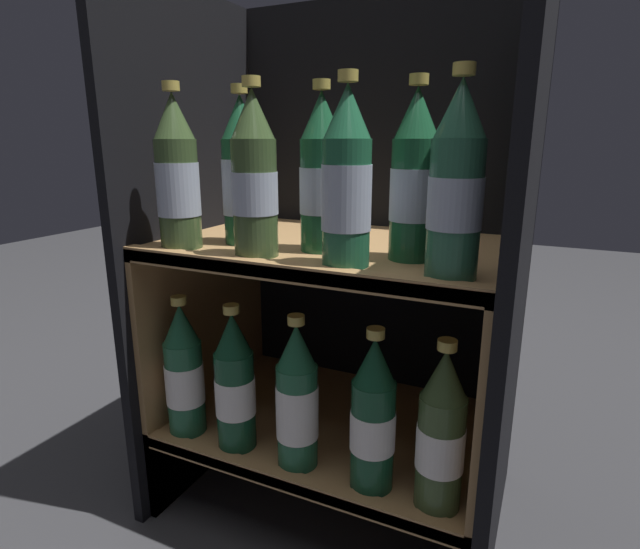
# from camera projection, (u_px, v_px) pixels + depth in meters

# --- Properties ---
(fridge_back_wall) EXTENTS (0.61, 0.02, 0.93)m
(fridge_back_wall) POSITION_uv_depth(u_px,v_px,m) (373.00, 244.00, 1.03)
(fridge_back_wall) COLOR black
(fridge_back_wall) RESTS_ON ground_plane
(fridge_side_left) EXTENTS (0.02, 0.42, 0.93)m
(fridge_side_left) POSITION_uv_depth(u_px,v_px,m) (197.00, 250.00, 0.97)
(fridge_side_left) COLOR black
(fridge_side_left) RESTS_ON ground_plane
(fridge_side_right) EXTENTS (0.02, 0.42, 0.93)m
(fridge_side_right) POSITION_uv_depth(u_px,v_px,m) (516.00, 285.00, 0.73)
(fridge_side_right) COLOR black
(fridge_side_right) RESTS_ON ground_plane
(shelf_lower) EXTENTS (0.57, 0.38, 0.17)m
(shelf_lower) POSITION_uv_depth(u_px,v_px,m) (331.00, 436.00, 0.93)
(shelf_lower) COLOR #9E7547
(shelf_lower) RESTS_ON ground_plane
(shelf_upper) EXTENTS (0.57, 0.38, 0.51)m
(shelf_upper) POSITION_uv_depth(u_px,v_px,m) (332.00, 321.00, 0.87)
(shelf_upper) COLOR #9E7547
(shelf_upper) RESTS_ON ground_plane
(bottle_upper_front_0) EXTENTS (0.07, 0.07, 0.25)m
(bottle_upper_front_0) POSITION_uv_depth(u_px,v_px,m) (177.00, 178.00, 0.78)
(bottle_upper_front_0) COLOR #384C28
(bottle_upper_front_0) RESTS_ON shelf_upper
(bottle_upper_front_1) EXTENTS (0.07, 0.07, 0.25)m
(bottle_upper_front_1) POSITION_uv_depth(u_px,v_px,m) (254.00, 179.00, 0.72)
(bottle_upper_front_1) COLOR #384C28
(bottle_upper_front_1) RESTS_ON shelf_upper
(bottle_upper_front_2) EXTENTS (0.07, 0.07, 0.25)m
(bottle_upper_front_2) POSITION_uv_depth(u_px,v_px,m) (347.00, 184.00, 0.66)
(bottle_upper_front_2) COLOR #1E5638
(bottle_upper_front_2) RESTS_ON shelf_upper
(bottle_upper_front_3) EXTENTS (0.07, 0.07, 0.25)m
(bottle_upper_front_3) POSITION_uv_depth(u_px,v_px,m) (456.00, 187.00, 0.60)
(bottle_upper_front_3) COLOR #285B42
(bottle_upper_front_3) RESTS_ON shelf_upper
(bottle_upper_back_0) EXTENTS (0.07, 0.07, 0.25)m
(bottle_upper_back_0) POSITION_uv_depth(u_px,v_px,m) (243.00, 176.00, 0.81)
(bottle_upper_back_0) COLOR #194C2D
(bottle_upper_back_0) RESTS_ON shelf_upper
(bottle_upper_back_1) EXTENTS (0.07, 0.07, 0.25)m
(bottle_upper_back_1) POSITION_uv_depth(u_px,v_px,m) (321.00, 178.00, 0.75)
(bottle_upper_back_1) COLOR #194C2D
(bottle_upper_back_1) RESTS_ON shelf_upper
(bottle_upper_back_2) EXTENTS (0.07, 0.07, 0.25)m
(bottle_upper_back_2) POSITION_uv_depth(u_px,v_px,m) (414.00, 181.00, 0.70)
(bottle_upper_back_2) COLOR #194C2D
(bottle_upper_back_2) RESTS_ON shelf_upper
(bottle_lower_front_0) EXTENTS (0.07, 0.07, 0.25)m
(bottle_lower_front_0) POSITION_uv_depth(u_px,v_px,m) (184.00, 373.00, 0.87)
(bottle_lower_front_0) COLOR #1E5638
(bottle_lower_front_0) RESTS_ON shelf_lower
(bottle_lower_front_1) EXTENTS (0.07, 0.07, 0.25)m
(bottle_lower_front_1) POSITION_uv_depth(u_px,v_px,m) (235.00, 385.00, 0.83)
(bottle_lower_front_1) COLOR #144228
(bottle_lower_front_1) RESTS_ON shelf_lower
(bottle_lower_front_2) EXTENTS (0.07, 0.07, 0.25)m
(bottle_lower_front_2) POSITION_uv_depth(u_px,v_px,m) (296.00, 400.00, 0.78)
(bottle_lower_front_2) COLOR #1E5638
(bottle_lower_front_2) RESTS_ON shelf_lower
(bottle_lower_front_3) EXTENTS (0.07, 0.07, 0.25)m
(bottle_lower_front_3) POSITION_uv_depth(u_px,v_px,m) (373.00, 418.00, 0.73)
(bottle_lower_front_3) COLOR #144228
(bottle_lower_front_3) RESTS_ON shelf_lower
(bottle_lower_front_4) EXTENTS (0.07, 0.07, 0.25)m
(bottle_lower_front_4) POSITION_uv_depth(u_px,v_px,m) (441.00, 434.00, 0.69)
(bottle_lower_front_4) COLOR #384C28
(bottle_lower_front_4) RESTS_ON shelf_lower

